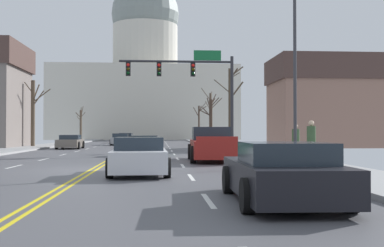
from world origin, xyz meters
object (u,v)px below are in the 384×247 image
sedan_near_03 (282,174)px  sedan_oncoming_01 (120,139)px  street_lamp_right (289,41)px  bicycle_parked (331,164)px  pedestrian_00 (311,140)px  signal_gantry (192,78)px  pedestrian_01 (296,140)px  sedan_near_00 (145,146)px  sedan_near_02 (139,157)px  sedan_oncoming_02 (126,138)px  pickup_truck_near_01 (212,146)px  sedan_oncoming_00 (70,142)px

sedan_near_03 → sedan_oncoming_01: size_ratio=1.00×
street_lamp_right → bicycle_parked: bearing=-93.9°
street_lamp_right → bicycle_parked: size_ratio=4.98×
sedan_oncoming_01 → pedestrian_00: (9.98, -34.53, 0.51)m
signal_gantry → pedestrian_01: bearing=-71.6°
sedan_near_03 → pedestrian_00: pedestrian_00 is taller
street_lamp_right → sedan_near_00: 12.48m
sedan_near_00 → pedestrian_01: pedestrian_01 is taller
sedan_near_02 → sedan_oncoming_02: bearing=94.3°
sedan_near_03 → pedestrian_01: (3.71, 11.73, 0.48)m
sedan_near_03 → pedestrian_00: 9.20m
pedestrian_01 → pickup_truck_near_01: bearing=146.4°
pickup_truck_near_01 → bicycle_parked: (2.41, -9.96, -0.27)m
sedan_near_02 → bicycle_parked: size_ratio=2.40×
pickup_truck_near_01 → bicycle_parked: size_ratio=3.31×
street_lamp_right → sedan_near_03: street_lamp_right is taller
sedan_oncoming_02 → pedestrian_01: pedestrian_01 is taller
sedan_near_03 → sedan_oncoming_00: (-9.96, 31.91, -0.01)m
signal_gantry → sedan_oncoming_00: 13.74m
pickup_truck_near_01 → sedan_near_03: 14.11m
pedestrian_00 → street_lamp_right: bearing=105.5°
sedan_near_03 → sedan_oncoming_00: bearing=107.3°
pedestrian_01 → sedan_oncoming_01: bearing=108.2°
pedestrian_01 → bicycle_parked: bearing=-98.7°
sedan_near_02 → sedan_oncoming_01: 36.55m
sedan_oncoming_01 → bicycle_parked: bearing=-76.8°
signal_gantry → bicycle_parked: (2.73, -19.29, -4.67)m
sedan_near_03 → sedan_near_00: bearing=99.6°
signal_gantry → pedestrian_00: bearing=-76.5°
sedan_near_00 → pedestrian_01: bearing=-48.9°
pickup_truck_near_01 → street_lamp_right: bearing=-54.9°
pickup_truck_near_01 → sedan_oncoming_01: 29.73m
pedestrian_01 → sedan_oncoming_00: bearing=124.1°
pickup_truck_near_01 → sedan_oncoming_02: pickup_truck_near_01 is taller
sedan_oncoming_02 → street_lamp_right: bearing=-77.3°
signal_gantry → sedan_near_02: bearing=-100.1°
sedan_oncoming_00 → pedestrian_01: pedestrian_01 is taller
signal_gantry → sedan_oncoming_02: 30.22m
signal_gantry → sedan_near_02: (-2.98, -16.76, -4.56)m
street_lamp_right → sedan_near_03: bearing=-106.3°
sedan_near_03 → bicycle_parked: bearing=58.4°
signal_gantry → sedan_near_00: bearing=-131.0°
sedan_near_00 → sedan_near_02: sedan_near_02 is taller
signal_gantry → sedan_near_03: 23.87m
pedestrian_01 → pedestrian_00: bearing=-95.7°
sedan_near_02 → sedan_oncoming_02: 46.06m
sedan_near_00 → pedestrian_00: size_ratio=2.54×
bicycle_parked → pickup_truck_near_01: bearing=103.6°
sedan_oncoming_00 → sedan_oncoming_02: sedan_oncoming_02 is taller
pedestrian_00 → bicycle_parked: (-0.84, -4.39, -0.62)m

